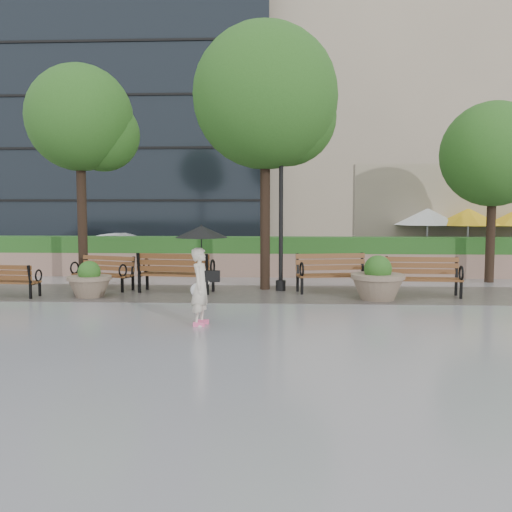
{
  "coord_description": "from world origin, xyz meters",
  "views": [
    {
      "loc": [
        1.78,
        -12.44,
        2.39
      ],
      "look_at": [
        1.06,
        2.33,
        1.1
      ],
      "focal_mm": 40.0,
      "sensor_mm": 36.0,
      "label": 1
    }
  ],
  "objects_px": {
    "bench_1": "(103,280)",
    "bench_0": "(8,287)",
    "lamppost": "(281,229)",
    "pedestrian": "(201,265)",
    "planter_right": "(378,282)",
    "car_right": "(124,250)",
    "planter_left": "(89,283)",
    "bench_3": "(333,281)",
    "bench_4": "(423,285)",
    "bench_2": "(176,281)"
  },
  "relations": [
    {
      "from": "bench_1",
      "to": "bench_0",
      "type": "bearing_deg",
      "value": -125.31
    },
    {
      "from": "lamppost",
      "to": "pedestrian",
      "type": "height_order",
      "value": "lamppost"
    },
    {
      "from": "planter_right",
      "to": "pedestrian",
      "type": "xyz_separation_m",
      "value": [
        -4.06,
        -3.29,
        0.77
      ]
    },
    {
      "from": "bench_0",
      "to": "planter_right",
      "type": "height_order",
      "value": "planter_right"
    },
    {
      "from": "bench_1",
      "to": "planter_left",
      "type": "bearing_deg",
      "value": -67.24
    },
    {
      "from": "planter_left",
      "to": "lamppost",
      "type": "bearing_deg",
      "value": 15.04
    },
    {
      "from": "lamppost",
      "to": "car_right",
      "type": "distance_m",
      "value": 8.9
    },
    {
      "from": "bench_4",
      "to": "bench_3",
      "type": "bearing_deg",
      "value": 167.62
    },
    {
      "from": "bench_3",
      "to": "bench_2",
      "type": "bearing_deg",
      "value": 171.86
    },
    {
      "from": "bench_0",
      "to": "planter_left",
      "type": "bearing_deg",
      "value": -170.97
    },
    {
      "from": "bench_1",
      "to": "lamppost",
      "type": "relative_size",
      "value": 0.47
    },
    {
      "from": "lamppost",
      "to": "car_right",
      "type": "relative_size",
      "value": 1.01
    },
    {
      "from": "bench_0",
      "to": "car_right",
      "type": "height_order",
      "value": "car_right"
    },
    {
      "from": "lamppost",
      "to": "pedestrian",
      "type": "bearing_deg",
      "value": -108.43
    },
    {
      "from": "bench_1",
      "to": "pedestrian",
      "type": "xyz_separation_m",
      "value": [
        3.52,
        -4.69,
        0.93
      ]
    },
    {
      "from": "lamppost",
      "to": "car_right",
      "type": "height_order",
      "value": "lamppost"
    },
    {
      "from": "bench_4",
      "to": "planter_left",
      "type": "height_order",
      "value": "bench_4"
    },
    {
      "from": "planter_left",
      "to": "planter_right",
      "type": "relative_size",
      "value": 0.84
    },
    {
      "from": "bench_3",
      "to": "planter_left",
      "type": "relative_size",
      "value": 1.83
    },
    {
      "from": "planter_right",
      "to": "pedestrian",
      "type": "relative_size",
      "value": 0.69
    },
    {
      "from": "planter_left",
      "to": "bench_3",
      "type": "bearing_deg",
      "value": 9.77
    },
    {
      "from": "bench_3",
      "to": "planter_left",
      "type": "height_order",
      "value": "bench_3"
    },
    {
      "from": "bench_0",
      "to": "bench_2",
      "type": "relative_size",
      "value": 0.78
    },
    {
      "from": "bench_0",
      "to": "bench_1",
      "type": "bearing_deg",
      "value": -139.85
    },
    {
      "from": "bench_3",
      "to": "pedestrian",
      "type": "distance_m",
      "value": 5.49
    },
    {
      "from": "planter_left",
      "to": "bench_1",
      "type": "bearing_deg",
      "value": 92.19
    },
    {
      "from": "bench_0",
      "to": "car_right",
      "type": "distance_m",
      "value": 7.78
    },
    {
      "from": "bench_1",
      "to": "pedestrian",
      "type": "height_order",
      "value": "pedestrian"
    },
    {
      "from": "bench_3",
      "to": "pedestrian",
      "type": "bearing_deg",
      "value": -135.02
    },
    {
      "from": "bench_4",
      "to": "pedestrian",
      "type": "xyz_separation_m",
      "value": [
        -5.34,
        -3.84,
        0.91
      ]
    },
    {
      "from": "bench_2",
      "to": "pedestrian",
      "type": "relative_size",
      "value": 1.08
    },
    {
      "from": "planter_right",
      "to": "car_right",
      "type": "relative_size",
      "value": 0.34
    },
    {
      "from": "bench_4",
      "to": "pedestrian",
      "type": "relative_size",
      "value": 0.99
    },
    {
      "from": "car_right",
      "to": "lamppost",
      "type": "bearing_deg",
      "value": -135.86
    },
    {
      "from": "bench_1",
      "to": "car_right",
      "type": "height_order",
      "value": "car_right"
    },
    {
      "from": "bench_3",
      "to": "bench_0",
      "type": "bearing_deg",
      "value": 177.04
    },
    {
      "from": "planter_left",
      "to": "pedestrian",
      "type": "height_order",
      "value": "pedestrian"
    },
    {
      "from": "bench_3",
      "to": "pedestrian",
      "type": "xyz_separation_m",
      "value": [
        -3.02,
        -4.49,
        0.9
      ]
    },
    {
      "from": "bench_1",
      "to": "car_right",
      "type": "bearing_deg",
      "value": 121.0
    },
    {
      "from": "bench_1",
      "to": "bench_3",
      "type": "height_order",
      "value": "bench_3"
    },
    {
      "from": "planter_left",
      "to": "lamppost",
      "type": "distance_m",
      "value": 5.4
    },
    {
      "from": "bench_1",
      "to": "car_right",
      "type": "relative_size",
      "value": 0.48
    },
    {
      "from": "bench_4",
      "to": "lamppost",
      "type": "relative_size",
      "value": 0.49
    },
    {
      "from": "bench_1",
      "to": "lamppost",
      "type": "distance_m",
      "value": 5.3
    },
    {
      "from": "bench_1",
      "to": "pedestrian",
      "type": "bearing_deg",
      "value": -32.55
    },
    {
      "from": "bench_2",
      "to": "planter_left",
      "type": "relative_size",
      "value": 1.88
    },
    {
      "from": "bench_3",
      "to": "bench_4",
      "type": "relative_size",
      "value": 1.06
    },
    {
      "from": "bench_0",
      "to": "planter_right",
      "type": "relative_size",
      "value": 1.23
    },
    {
      "from": "bench_2",
      "to": "planter_right",
      "type": "relative_size",
      "value": 1.57
    },
    {
      "from": "bench_1",
      "to": "bench_3",
      "type": "xyz_separation_m",
      "value": [
        6.54,
        -0.2,
        0.03
      ]
    }
  ]
}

